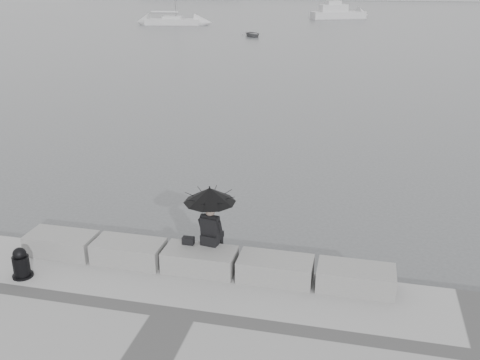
% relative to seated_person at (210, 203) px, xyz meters
% --- Properties ---
extents(ground, '(360.00, 360.00, 0.00)m').
position_rel_seated_person_xyz_m(ground, '(-0.15, 0.09, -2.00)').
color(ground, '#47494C').
rests_on(ground, ground).
extents(stone_block_far_left, '(1.60, 0.80, 0.50)m').
position_rel_seated_person_xyz_m(stone_block_far_left, '(-3.55, -0.36, -1.25)').
color(stone_block_far_left, slate).
rests_on(stone_block_far_left, promenade).
extents(stone_block_left, '(1.60, 0.80, 0.50)m').
position_rel_seated_person_xyz_m(stone_block_left, '(-1.85, -0.36, -1.25)').
color(stone_block_left, slate).
rests_on(stone_block_left, promenade).
extents(stone_block_centre, '(1.60, 0.80, 0.50)m').
position_rel_seated_person_xyz_m(stone_block_centre, '(-0.15, -0.36, -1.25)').
color(stone_block_centre, slate).
rests_on(stone_block_centre, promenade).
extents(stone_block_right, '(1.60, 0.80, 0.50)m').
position_rel_seated_person_xyz_m(stone_block_right, '(1.55, -0.36, -1.25)').
color(stone_block_right, slate).
rests_on(stone_block_right, promenade).
extents(stone_block_far_right, '(1.60, 0.80, 0.50)m').
position_rel_seated_person_xyz_m(stone_block_far_right, '(3.25, -0.36, -1.25)').
color(stone_block_far_right, slate).
rests_on(stone_block_far_right, promenade).
extents(seated_person, '(1.16, 1.16, 1.39)m').
position_rel_seated_person_xyz_m(seated_person, '(0.00, 0.00, 0.00)').
color(seated_person, black).
rests_on(seated_person, stone_block_centre).
extents(bag, '(0.27, 0.15, 0.17)m').
position_rel_seated_person_xyz_m(bag, '(-0.48, -0.14, -0.92)').
color(bag, black).
rests_on(bag, stone_block_centre).
extents(mooring_bollard, '(0.45, 0.45, 0.71)m').
position_rel_seated_person_xyz_m(mooring_bollard, '(-3.84, -1.51, -1.20)').
color(mooring_bollard, black).
rests_on(mooring_bollard, promenade).
extents(sailboat_left, '(8.05, 3.42, 12.90)m').
position_rel_seated_person_xyz_m(sailboat_left, '(-24.22, 64.67, -1.48)').
color(sailboat_left, silver).
rests_on(sailboat_left, ground).
extents(motor_cruiser, '(9.09, 6.18, 4.50)m').
position_rel_seated_person_xyz_m(motor_cruiser, '(-1.96, 81.83, -1.11)').
color(motor_cruiser, silver).
rests_on(motor_cruiser, ground).
extents(dinghy, '(3.41, 2.80, 0.54)m').
position_rel_seated_person_xyz_m(dinghy, '(-9.92, 52.01, -1.74)').
color(dinghy, gray).
rests_on(dinghy, ground).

